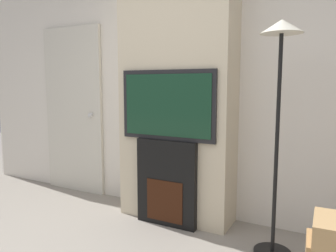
# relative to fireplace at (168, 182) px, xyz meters

# --- Properties ---
(wall_back) EXTENTS (6.00, 0.06, 2.70)m
(wall_back) POSITION_rel_fireplace_xyz_m (0.00, 0.41, 0.94)
(wall_back) COLOR silver
(wall_back) RESTS_ON ground_plane
(chimney_breast) EXTENTS (1.12, 0.38, 2.70)m
(chimney_breast) POSITION_rel_fireplace_xyz_m (0.00, 0.19, 0.94)
(chimney_breast) COLOR beige
(chimney_breast) RESTS_ON ground_plane
(fireplace) EXTENTS (0.61, 0.15, 0.82)m
(fireplace) POSITION_rel_fireplace_xyz_m (0.00, 0.00, 0.00)
(fireplace) COLOR black
(fireplace) RESTS_ON ground_plane
(television) EXTENTS (0.96, 0.07, 0.65)m
(television) POSITION_rel_fireplace_xyz_m (0.00, -0.00, 0.74)
(television) COLOR black
(television) RESTS_ON fireplace
(floor_lamp) EXTENTS (0.31, 0.31, 1.81)m
(floor_lamp) POSITION_rel_fireplace_xyz_m (1.00, -0.12, 0.98)
(floor_lamp) COLOR black
(floor_lamp) RESTS_ON ground_plane
(entry_door) EXTENTS (0.89, 0.09, 2.03)m
(entry_door) POSITION_rel_fireplace_xyz_m (-1.52, 0.36, 0.61)
(entry_door) COLOR beige
(entry_door) RESTS_ON ground_plane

